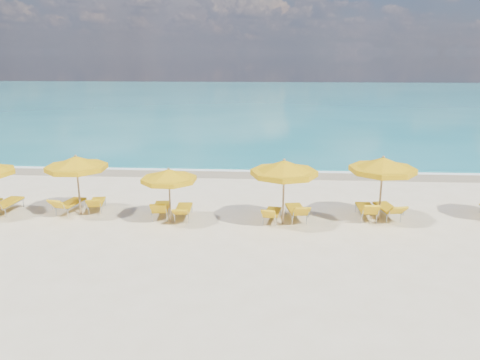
{
  "coord_description": "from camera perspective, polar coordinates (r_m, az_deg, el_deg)",
  "views": [
    {
      "loc": [
        1.22,
        -17.74,
        6.48
      ],
      "look_at": [
        0.0,
        1.5,
        1.2
      ],
      "focal_mm": 35.0,
      "sensor_mm": 36.0,
      "label": 1
    }
  ],
  "objects": [
    {
      "name": "umbrella_5",
      "position": [
        18.93,
        17.02,
        1.71
      ],
      "size": [
        3.15,
        3.15,
        2.63
      ],
      "rotation": [
        0.0,
        0.0,
        -0.25
      ],
      "color": "#99794C",
      "rests_on": "ground"
    },
    {
      "name": "lounger_5_left",
      "position": [
        19.56,
        15.11,
        -3.85
      ],
      "size": [
        0.67,
        1.86,
        0.91
      ],
      "rotation": [
        0.0,
        0.0,
        0.01
      ],
      "color": "#A5A8AD",
      "rests_on": "ground"
    },
    {
      "name": "lounger_5_right",
      "position": [
        19.86,
        17.51,
        -3.75
      ],
      "size": [
        0.99,
        2.0,
        0.85
      ],
      "rotation": [
        0.0,
        0.0,
        0.19
      ],
      "color": "#A5A8AD",
      "rests_on": "ground"
    },
    {
      "name": "lounger_4_right",
      "position": [
        18.88,
        6.88,
        -4.1
      ],
      "size": [
        0.94,
        1.98,
        0.89
      ],
      "rotation": [
        0.0,
        0.0,
        0.16
      ],
      "color": "#A5A8AD",
      "rests_on": "ground"
    },
    {
      "name": "umbrella_4",
      "position": [
        17.76,
        5.39,
        1.4
      ],
      "size": [
        2.73,
        2.73,
        2.62
      ],
      "rotation": [
        0.0,
        0.0,
        -0.06
      ],
      "color": "#99794C",
      "rests_on": "ground"
    },
    {
      "name": "wet_sand_band",
      "position": [
        25.99,
        0.82,
        0.87
      ],
      "size": [
        120.0,
        2.6,
        0.01
      ],
      "primitive_type": "cube",
      "color": "tan",
      "rests_on": "ground"
    },
    {
      "name": "umbrella_3",
      "position": [
        18.19,
        -8.67,
        0.5
      ],
      "size": [
        2.8,
        2.8,
        2.21
      ],
      "rotation": [
        0.0,
        0.0,
        0.36
      ],
      "color": "#99794C",
      "rests_on": "ground"
    },
    {
      "name": "ocean",
      "position": [
        66.07,
        2.59,
        9.66
      ],
      "size": [
        120.0,
        80.0,
        0.3
      ],
      "primitive_type": "cube",
      "color": "#16757F",
      "rests_on": "ground"
    },
    {
      "name": "lounger_1_right",
      "position": [
        21.87,
        -26.52,
        -2.93
      ],
      "size": [
        0.76,
        2.04,
        0.82
      ],
      "rotation": [
        0.0,
        0.0,
        -0.06
      ],
      "color": "#A5A8AD",
      "rests_on": "ground"
    },
    {
      "name": "ground_plane",
      "position": [
        18.92,
        -0.29,
        -4.71
      ],
      "size": [
        120.0,
        120.0,
        0.0
      ],
      "primitive_type": "plane",
      "color": "beige"
    },
    {
      "name": "lounger_3_left",
      "position": [
        19.29,
        -9.56,
        -3.78
      ],
      "size": [
        0.84,
        1.93,
        0.91
      ],
      "rotation": [
        0.0,
        0.0,
        0.11
      ],
      "color": "#A5A8AD",
      "rests_on": "ground"
    },
    {
      "name": "umbrella_2",
      "position": [
        19.97,
        -19.34,
        1.9
      ],
      "size": [
        3.2,
        3.2,
        2.51
      ],
      "rotation": [
        0.0,
        0.0,
        -0.36
      ],
      "color": "#99794C",
      "rests_on": "ground"
    },
    {
      "name": "whitecap_near",
      "position": [
        36.07,
        -8.01,
        4.81
      ],
      "size": [
        14.0,
        0.36,
        0.05
      ],
      "primitive_type": "cube",
      "color": "white",
      "rests_on": "ground"
    },
    {
      "name": "whitecap_far",
      "position": [
        42.78,
        12.78,
        6.22
      ],
      "size": [
        18.0,
        0.3,
        0.05
      ],
      "primitive_type": "cube",
      "color": "white",
      "rests_on": "ground"
    },
    {
      "name": "lounger_2_right",
      "position": [
        20.69,
        -17.03,
        -3.01
      ],
      "size": [
        0.88,
        1.75,
        0.79
      ],
      "rotation": [
        0.0,
        0.0,
        0.2
      ],
      "color": "#A5A8AD",
      "rests_on": "ground"
    },
    {
      "name": "lounger_2_left",
      "position": [
        20.83,
        -19.99,
        -3.1
      ],
      "size": [
        0.97,
        1.92,
        0.87
      ],
      "rotation": [
        0.0,
        0.0,
        -0.2
      ],
      "color": "#A5A8AD",
      "rests_on": "ground"
    },
    {
      "name": "foam_line",
      "position": [
        26.76,
        0.91,
        1.3
      ],
      "size": [
        120.0,
        1.2,
        0.03
      ],
      "primitive_type": "cube",
      "color": "white",
      "rests_on": "ground"
    },
    {
      "name": "lounger_3_right",
      "position": [
        19.04,
        -6.91,
        -3.98
      ],
      "size": [
        0.69,
        1.89,
        0.76
      ],
      "rotation": [
        0.0,
        0.0,
        0.05
      ],
      "color": "#A5A8AD",
      "rests_on": "ground"
    },
    {
      "name": "lounger_4_left",
      "position": [
        18.6,
        3.91,
        -4.42
      ],
      "size": [
        0.84,
        1.72,
        0.79
      ],
      "rotation": [
        0.0,
        0.0,
        -0.18
      ],
      "color": "#A5A8AD",
      "rests_on": "ground"
    }
  ]
}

